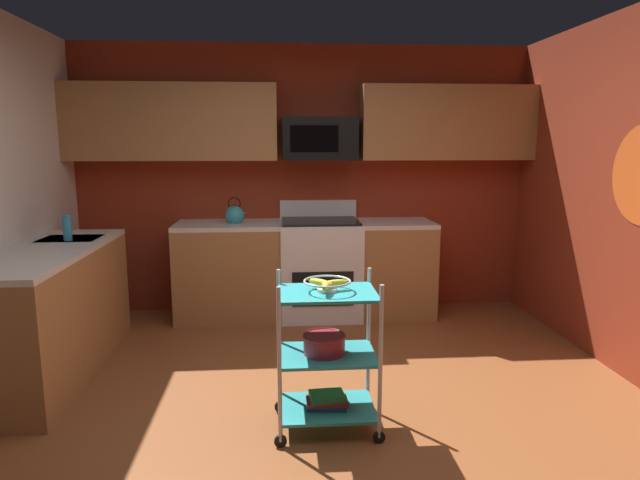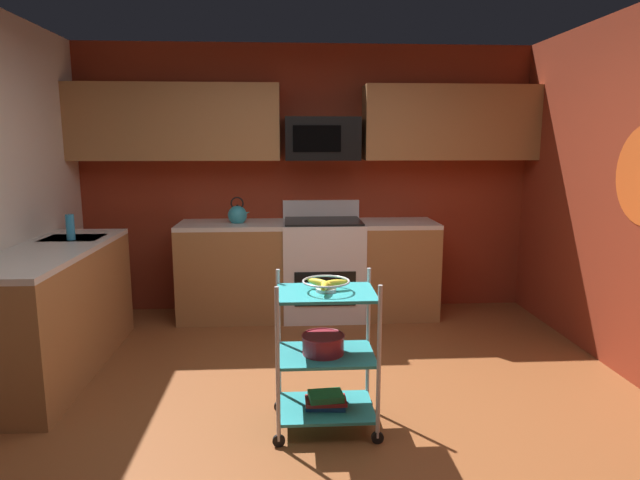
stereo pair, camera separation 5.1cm
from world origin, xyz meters
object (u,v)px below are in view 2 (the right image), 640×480
microwave (322,139)px  dish_soap_bottle (70,227)px  mixing_bowl_large (323,343)px  book_stack (326,400)px  rolling_cart (326,354)px  kettle (238,215)px  fruit_bowl (326,283)px  oven_range (323,267)px

microwave → dish_soap_bottle: 2.33m
mixing_bowl_large → book_stack: (0.01, 0.00, -0.35)m
microwave → rolling_cart: 2.58m
kettle → book_stack: bearing=-72.4°
kettle → fruit_bowl: bearing=-72.4°
microwave → mixing_bowl_large: 2.55m
microwave → oven_range: bearing=-89.7°
microwave → dish_soap_bottle: size_ratio=3.50×
fruit_bowl → dish_soap_bottle: size_ratio=1.36×
fruit_bowl → microwave: bearing=86.9°
microwave → fruit_bowl: microwave is taller
fruit_bowl → kettle: (-0.68, 2.15, 0.12)m
dish_soap_bottle → kettle: bearing=35.3°
microwave → kettle: 1.07m
book_stack → mixing_bowl_large: bearing=180.0°
oven_range → fruit_bowl: size_ratio=4.04×
rolling_cart → book_stack: bearing=180.0°
rolling_cart → dish_soap_bottle: bearing=145.7°
rolling_cart → fruit_bowl: size_ratio=3.36×
oven_range → fruit_bowl: bearing=-93.3°
mixing_bowl_large → kettle: kettle is taller
book_stack → kettle: bearing=107.6°
rolling_cart → mixing_bowl_large: bearing=180.0°
rolling_cart → dish_soap_bottle: size_ratio=4.57×
oven_range → book_stack: oven_range is taller
microwave → mixing_bowl_large: bearing=-93.5°
kettle → dish_soap_bottle: (-1.21, -0.86, 0.02)m
oven_range → dish_soap_bottle: 2.26m
microwave → book_stack: bearing=-93.1°
microwave → dish_soap_bottle: (-2.01, -0.96, -0.68)m
rolling_cart → kettle: bearing=107.6°
fruit_bowl → mixing_bowl_large: bearing=-180.0°
oven_range → rolling_cart: bearing=-93.3°
oven_range → kettle: kettle is taller
kettle → dish_soap_bottle: size_ratio=1.32×
microwave → rolling_cart: (-0.12, -2.26, -1.25)m
rolling_cart → book_stack: size_ratio=3.77×
mixing_bowl_large → oven_range: bearing=86.3°
dish_soap_bottle → microwave: bearing=25.6°
rolling_cart → dish_soap_bottle: 2.36m
oven_range → rolling_cart: 2.15m
mixing_bowl_large → kettle: (-0.67, 2.15, 0.48)m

